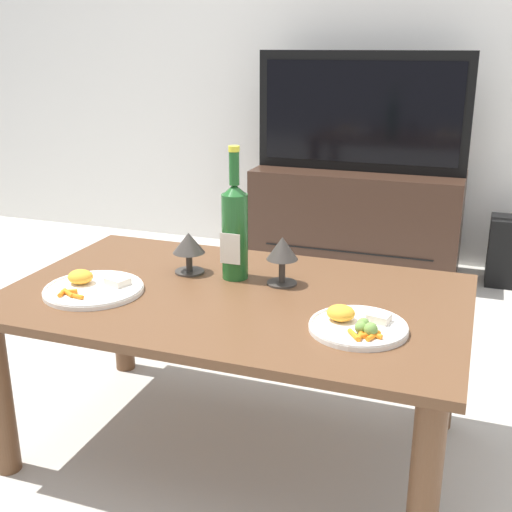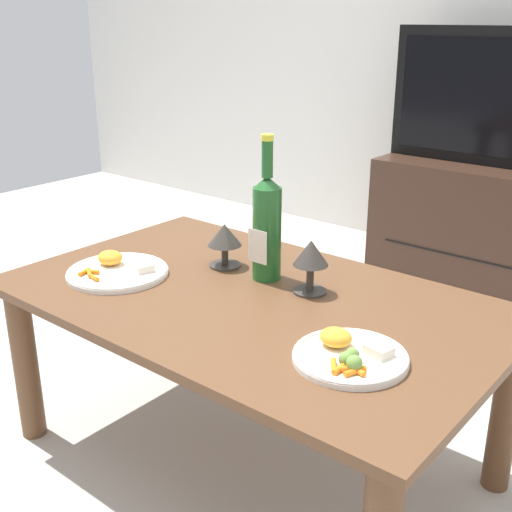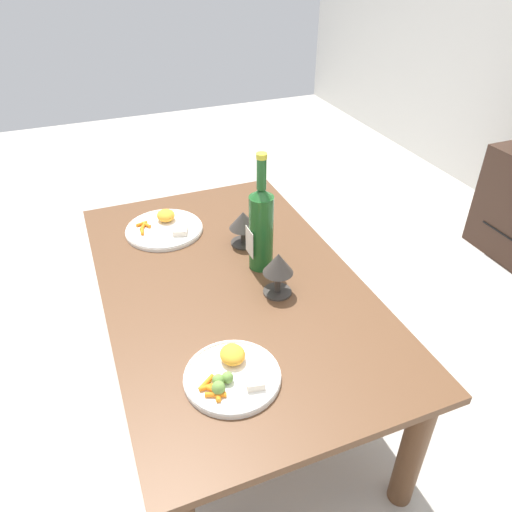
% 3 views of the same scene
% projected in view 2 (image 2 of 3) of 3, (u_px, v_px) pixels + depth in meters
% --- Properties ---
extents(ground_plane, '(6.40, 6.40, 0.00)m').
position_uv_depth(ground_plane, '(251.00, 457.00, 1.83)').
color(ground_plane, '#B7B2A8').
extents(dining_table, '(1.27, 0.77, 0.50)m').
position_uv_depth(dining_table, '(251.00, 324.00, 1.69)').
color(dining_table, brown).
rests_on(dining_table, ground_plane).
extents(tv_stand, '(1.07, 0.43, 0.54)m').
position_uv_depth(tv_stand, '(493.00, 225.00, 2.97)').
color(tv_stand, '#382319').
rests_on(tv_stand, ground_plane).
extents(tv_screen, '(1.07, 0.05, 0.59)m').
position_uv_depth(tv_screen, '(510.00, 99.00, 2.78)').
color(tv_screen, black).
rests_on(tv_screen, tv_stand).
extents(wine_bottle, '(0.08, 0.08, 0.39)m').
position_uv_depth(wine_bottle, '(267.00, 224.00, 1.72)').
color(wine_bottle, '#1E5923').
rests_on(wine_bottle, dining_table).
extents(goblet_left, '(0.10, 0.10, 0.13)m').
position_uv_depth(goblet_left, '(225.00, 238.00, 1.83)').
color(goblet_left, '#38332D').
rests_on(goblet_left, dining_table).
extents(goblet_right, '(0.09, 0.09, 0.14)m').
position_uv_depth(goblet_right, '(311.00, 257.00, 1.65)').
color(goblet_right, '#38332D').
rests_on(goblet_right, dining_table).
extents(dinner_plate_left, '(0.28, 0.28, 0.05)m').
position_uv_depth(dinner_plate_left, '(117.00, 270.00, 1.79)').
color(dinner_plate_left, white).
rests_on(dinner_plate_left, dining_table).
extents(dinner_plate_right, '(0.24, 0.24, 0.05)m').
position_uv_depth(dinner_plate_right, '(349.00, 355.00, 1.34)').
color(dinner_plate_right, white).
rests_on(dinner_plate_right, dining_table).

